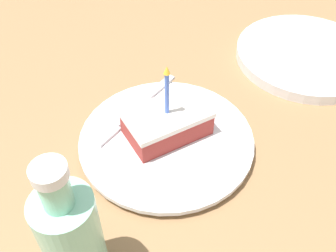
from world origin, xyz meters
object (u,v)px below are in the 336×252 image
object	(u,v)px
fork	(131,112)
cake_slice	(167,122)
side_plate	(306,55)
plate	(168,140)
bottle	(72,238)

from	to	relation	value
fork	cake_slice	bearing A→B (deg)	-156.31
fork	side_plate	xyz separation A→B (m)	(-0.01, -0.36, -0.01)
plate	fork	xyz separation A→B (m)	(0.07, 0.03, 0.01)
cake_slice	bottle	distance (m)	0.23
cake_slice	side_plate	world-z (taller)	cake_slice
plate	fork	size ratio (longest dim) A/B	1.43
fork	bottle	xyz separation A→B (m)	(-0.20, 0.16, 0.06)
plate	cake_slice	world-z (taller)	cake_slice
bottle	cake_slice	bearing A→B (deg)	-54.92
plate	cake_slice	bearing A→B (deg)	-18.11
plate	side_plate	world-z (taller)	same
cake_slice	fork	bearing A→B (deg)	23.69
side_plate	plate	bearing A→B (deg)	100.09
plate	fork	bearing A→B (deg)	20.03
plate	side_plate	xyz separation A→B (m)	(0.06, -0.34, -0.00)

